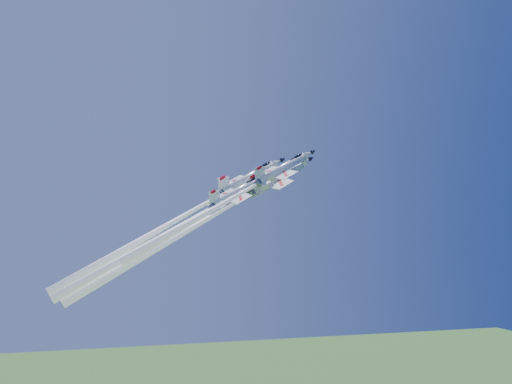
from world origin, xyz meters
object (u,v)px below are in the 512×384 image
object	(u,v)px
jet_left	(183,216)
jet_right	(231,199)
jet_lead	(206,219)
jet_slot	(177,227)

from	to	relation	value
jet_left	jet_right	size ratio (longest dim) A/B	1.26
jet_right	jet_lead	bearing A→B (deg)	-161.22
jet_left	jet_right	bearing A→B (deg)	16.38
jet_lead	jet_left	bearing A→B (deg)	-165.76
jet_left	jet_slot	xyz separation A→B (m)	(-2.38, -7.93, -2.52)
jet_right	jet_slot	size ratio (longest dim) A/B	0.91
jet_right	jet_slot	xyz separation A→B (m)	(-9.72, 4.68, -5.50)
jet_lead	jet_slot	bearing A→B (deg)	-93.53
jet_lead	jet_slot	xyz separation A→B (m)	(-6.03, -1.09, -1.65)
jet_right	jet_slot	bearing A→B (deg)	-129.54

